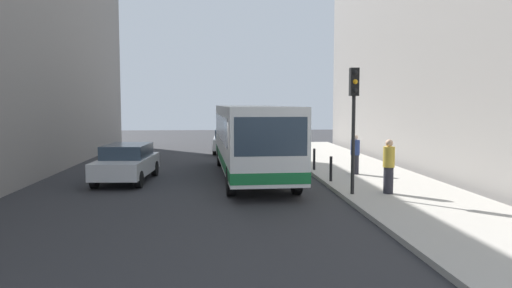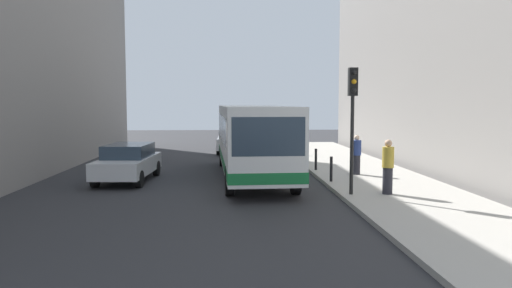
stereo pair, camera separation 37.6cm
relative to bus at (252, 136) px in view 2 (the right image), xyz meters
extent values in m
plane|color=#2D2D30|center=(-0.54, -3.62, -1.73)|extent=(80.00, 80.00, 0.00)
cube|color=#ADA89E|center=(4.86, -3.62, -1.65)|extent=(4.40, 40.00, 0.15)
cube|color=white|center=(0.00, -0.11, 0.02)|extent=(2.95, 11.09, 2.50)
cube|color=#197238|center=(0.00, -0.11, -0.93)|extent=(2.97, 11.11, 0.36)
cube|color=#2D3D4C|center=(0.23, -5.58, 0.37)|extent=(2.26, 0.15, 1.20)
cube|color=#2D3D4C|center=(-0.02, 0.39, 0.37)|extent=(2.91, 9.50, 1.00)
cylinder|color=black|center=(1.29, -3.96, -1.23)|extent=(0.32, 1.01, 1.00)
cylinder|color=black|center=(-0.96, -4.05, -1.23)|extent=(0.32, 1.01, 1.00)
cylinder|color=black|center=(0.97, 3.84, -1.23)|extent=(0.32, 1.01, 1.00)
cylinder|color=black|center=(-1.29, 3.74, -1.23)|extent=(0.32, 1.01, 1.00)
cube|color=silver|center=(-5.01, -0.75, -1.09)|extent=(2.07, 4.50, 0.64)
cube|color=#2D3D4C|center=(-5.00, -0.60, -0.51)|extent=(1.75, 2.56, 0.52)
cylinder|color=black|center=(-4.29, -2.30, -1.41)|extent=(0.26, 0.65, 0.64)
cylinder|color=black|center=(-5.92, -2.20, -1.41)|extent=(0.26, 0.65, 0.64)
cylinder|color=black|center=(-4.10, 0.69, -1.41)|extent=(0.26, 0.65, 0.64)
cylinder|color=black|center=(-5.74, 0.79, -1.41)|extent=(0.26, 0.65, 0.64)
cube|color=silver|center=(-0.74, 10.26, -1.09)|extent=(1.88, 4.43, 0.64)
cube|color=#2D3D4C|center=(-0.74, 10.41, -0.51)|extent=(1.65, 2.49, 0.52)
cylinder|color=black|center=(0.05, 8.74, -1.41)|extent=(0.23, 0.64, 0.64)
cylinder|color=black|center=(-1.59, 8.77, -1.41)|extent=(0.23, 0.64, 0.64)
cylinder|color=black|center=(0.11, 11.74, -1.41)|extent=(0.23, 0.64, 0.64)
cylinder|color=black|center=(-1.53, 11.77, -1.41)|extent=(0.23, 0.64, 0.64)
cylinder|color=black|center=(3.01, -4.83, 0.02)|extent=(0.12, 0.12, 3.20)
cube|color=black|center=(3.01, -4.83, 2.07)|extent=(0.28, 0.24, 0.90)
sphere|color=black|center=(3.01, -4.96, 2.35)|extent=(0.16, 0.16, 0.16)
sphere|color=orange|center=(3.01, -4.96, 2.07)|extent=(0.16, 0.16, 0.16)
sphere|color=black|center=(3.01, -4.96, 1.79)|extent=(0.16, 0.16, 0.16)
cylinder|color=black|center=(2.91, -2.22, -1.10)|extent=(0.11, 0.11, 0.95)
cylinder|color=black|center=(2.91, 0.98, -1.10)|extent=(0.11, 0.11, 0.95)
cylinder|color=black|center=(2.91, 4.18, -1.10)|extent=(0.11, 0.11, 0.95)
cylinder|color=black|center=(2.91, 7.38, -1.10)|extent=(0.11, 0.11, 0.95)
cylinder|color=#26262D|center=(4.21, -4.84, -1.14)|extent=(0.32, 0.32, 0.87)
cylinder|color=gold|center=(4.21, -4.84, -0.36)|extent=(0.38, 0.38, 0.67)
sphere|color=tan|center=(4.21, -4.84, 0.09)|extent=(0.24, 0.24, 0.24)
cylinder|color=#26262D|center=(4.35, -0.45, -1.17)|extent=(0.32, 0.32, 0.81)
cylinder|color=navy|center=(4.35, -0.45, -0.46)|extent=(0.38, 0.38, 0.62)
sphere|color=beige|center=(4.35, -0.45, -0.04)|extent=(0.22, 0.22, 0.22)
camera|label=1|loc=(-1.38, -20.15, 1.39)|focal=33.87mm
camera|label=2|loc=(-1.00, -20.18, 1.39)|focal=33.87mm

